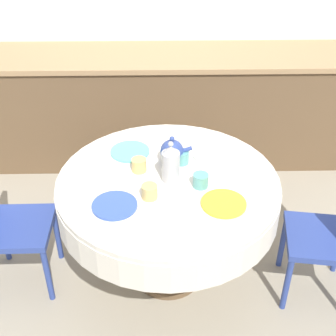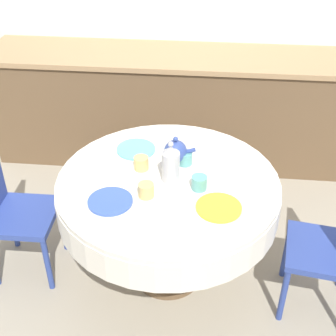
% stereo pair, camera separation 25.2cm
% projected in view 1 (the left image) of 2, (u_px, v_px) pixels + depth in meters
% --- Properties ---
extents(ground_plane, '(12.00, 12.00, 0.00)m').
position_uv_depth(ground_plane, '(168.00, 274.00, 3.07)').
color(ground_plane, '#9E937F').
extents(kitchen_counter, '(3.24, 0.64, 0.94)m').
position_uv_depth(kitchen_counter, '(165.00, 107.00, 3.99)').
color(kitchen_counter, brown).
rests_on(kitchen_counter, ground_plane).
extents(dining_table, '(1.27, 1.27, 0.77)m').
position_uv_depth(dining_table, '(168.00, 197.00, 2.71)').
color(dining_table, brown).
rests_on(dining_table, ground_plane).
extents(chair_right, '(0.41, 0.41, 0.96)m').
position_uv_depth(chair_right, '(1.00, 216.00, 2.75)').
color(chair_right, '#2D428E').
rests_on(chair_right, ground_plane).
extents(plate_near_left, '(0.24, 0.24, 0.01)m').
position_uv_depth(plate_near_left, '(115.00, 205.00, 2.44)').
color(plate_near_left, '#3856AD').
rests_on(plate_near_left, dining_table).
extents(cup_near_left, '(0.09, 0.09, 0.08)m').
position_uv_depth(cup_near_left, '(149.00, 192.00, 2.48)').
color(cup_near_left, '#DBB766').
rests_on(cup_near_left, dining_table).
extents(plate_near_right, '(0.24, 0.24, 0.01)m').
position_uv_depth(plate_near_right, '(224.00, 204.00, 2.45)').
color(plate_near_right, yellow).
rests_on(plate_near_right, dining_table).
extents(cup_near_right, '(0.09, 0.09, 0.08)m').
position_uv_depth(cup_near_right, '(201.00, 180.00, 2.56)').
color(cup_near_right, '#5BA39E').
rests_on(cup_near_right, dining_table).
extents(plate_far_left, '(0.24, 0.24, 0.01)m').
position_uv_depth(plate_far_left, '(130.00, 152.00, 2.86)').
color(plate_far_left, '#60BCB7').
rests_on(plate_far_left, dining_table).
extents(cup_far_left, '(0.09, 0.09, 0.08)m').
position_uv_depth(cup_far_left, '(139.00, 165.00, 2.69)').
color(cup_far_left, '#DBB766').
rests_on(cup_far_left, dining_table).
extents(plate_far_right, '(0.24, 0.24, 0.01)m').
position_uv_depth(plate_far_right, '(212.00, 155.00, 2.83)').
color(plate_far_right, white).
rests_on(plate_far_right, dining_table).
extents(cup_far_right, '(0.09, 0.09, 0.08)m').
position_uv_depth(cup_far_right, '(182.00, 157.00, 2.75)').
color(cup_far_right, '#5BA39E').
rests_on(cup_far_right, dining_table).
extents(coffee_carafe, '(0.10, 0.10, 0.25)m').
position_uv_depth(coffee_carafe, '(171.00, 164.00, 2.57)').
color(coffee_carafe, '#B2B2B7').
rests_on(coffee_carafe, dining_table).
extents(teapot, '(0.19, 0.14, 0.18)m').
position_uv_depth(teapot, '(172.00, 151.00, 2.73)').
color(teapot, '#33478E').
rests_on(teapot, dining_table).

